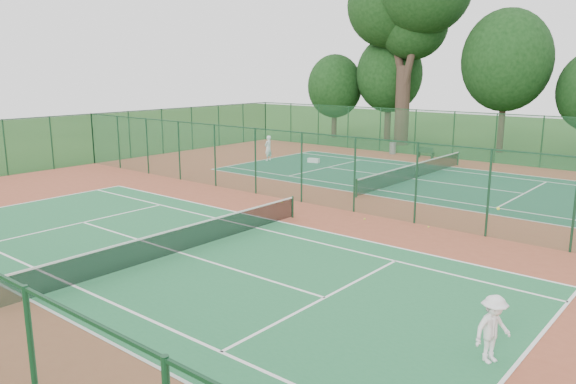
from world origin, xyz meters
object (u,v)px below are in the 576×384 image
(bench, at_px, (425,152))
(big_tree, at_px, (409,2))
(player_near, at_px, (493,329))
(kit_bag, at_px, (314,160))
(trash_bin, at_px, (393,148))
(player_far, at_px, (268,148))

(bench, distance_m, big_tree, 13.84)
(player_near, relative_size, big_tree, 0.09)
(kit_bag, distance_m, big_tree, 17.45)
(trash_bin, relative_size, bench, 0.67)
(big_tree, bearing_deg, trash_bin, -69.45)
(player_near, height_order, trash_bin, player_near)
(player_near, xyz_separation_m, bench, (-14.60, 26.57, -0.37))
(player_near, distance_m, kit_bag, 27.79)
(bench, relative_size, kit_bag, 1.62)
(trash_bin, relative_size, kit_bag, 1.08)
(player_near, height_order, kit_bag, player_near)
(player_far, xyz_separation_m, trash_bin, (5.30, 8.61, -0.46))
(player_near, distance_m, trash_bin, 32.01)
(player_far, height_order, kit_bag, player_far)
(player_near, relative_size, bench, 1.16)
(player_far, distance_m, kit_bag, 3.44)
(player_far, height_order, big_tree, big_tree)
(trash_bin, xyz_separation_m, big_tree, (-2.12, 5.65, 11.47))
(player_near, distance_m, big_tree, 39.52)
(trash_bin, bearing_deg, big_tree, 110.55)
(player_far, xyz_separation_m, bench, (8.17, 8.36, -0.48))
(bench, height_order, kit_bag, bench)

